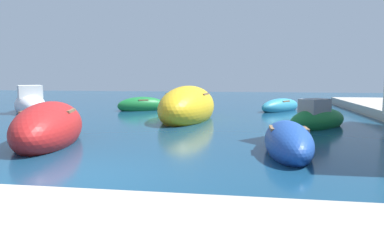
{
  "coord_description": "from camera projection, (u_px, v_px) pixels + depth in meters",
  "views": [
    {
      "loc": [
        3.68,
        -7.01,
        2.21
      ],
      "look_at": [
        1.24,
        8.8,
        0.32
      ],
      "focal_mm": 33.89,
      "sensor_mm": 36.0,
      "label": 1
    }
  ],
  "objects": [
    {
      "name": "ground",
      "position": [
        71.0,
        179.0,
        7.7
      ],
      "size": [
        80.0,
        80.0,
        0.0
      ],
      "primitive_type": "plane",
      "color": "navy"
    },
    {
      "name": "quay_promenade",
      "position": [
        281.0,
        182.0,
        6.65
      ],
      "size": [
        44.0,
        32.0,
        0.5
      ],
      "color": "#ADA89E",
      "rests_on": "ground"
    },
    {
      "name": "moored_boat_0",
      "position": [
        280.0,
        106.0,
        22.22
      ],
      "size": [
        3.07,
        3.55,
        0.99
      ],
      "rotation": [
        0.0,
        0.0,
        0.92
      ],
      "color": "teal",
      "rests_on": "ground"
    },
    {
      "name": "moored_boat_2",
      "position": [
        188.0,
        108.0,
        17.89
      ],
      "size": [
        2.89,
        6.25,
        2.16
      ],
      "rotation": [
        0.0,
        0.0,
        1.49
      ],
      "color": "gold",
      "rests_on": "ground"
    },
    {
      "name": "moored_boat_3",
      "position": [
        49.0,
        128.0,
        11.83
      ],
      "size": [
        3.19,
        5.29,
        1.73
      ],
      "rotation": [
        0.0,
        0.0,
        1.85
      ],
      "color": "#B21E1E",
      "rests_on": "ground"
    },
    {
      "name": "moored_boat_5",
      "position": [
        30.0,
        104.0,
        21.07
      ],
      "size": [
        4.07,
        4.56,
        1.94
      ],
      "rotation": [
        0.0,
        0.0,
        2.23
      ],
      "color": "white",
      "rests_on": "ground"
    },
    {
      "name": "moored_boat_6",
      "position": [
        142.0,
        105.0,
        22.56
      ],
      "size": [
        3.22,
        2.62,
        1.09
      ],
      "rotation": [
        0.0,
        0.0,
        0.55
      ],
      "color": "#197233",
      "rests_on": "ground"
    },
    {
      "name": "moored_boat_7",
      "position": [
        318.0,
        119.0,
        15.13
      ],
      "size": [
        3.2,
        3.18,
        1.46
      ],
      "rotation": [
        0.0,
        0.0,
        0.78
      ],
      "color": "#197233",
      "rests_on": "ground"
    },
    {
      "name": "moored_boat_8",
      "position": [
        288.0,
        142.0,
        10.21
      ],
      "size": [
        1.35,
        3.88,
        1.16
      ],
      "rotation": [
        0.0,
        0.0,
        1.59
      ],
      "color": "#1E479E",
      "rests_on": "ground"
    }
  ]
}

